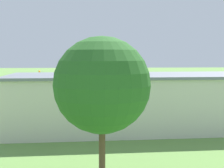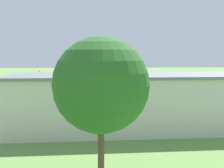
{
  "view_description": "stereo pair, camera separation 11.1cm",
  "coord_description": "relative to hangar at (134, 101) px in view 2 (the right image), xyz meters",
  "views": [
    {
      "loc": [
        12.56,
        85.07,
        10.1
      ],
      "look_at": [
        6.81,
        14.02,
        3.96
      ],
      "focal_mm": 51.58,
      "sensor_mm": 36.0,
      "label": 1
    },
    {
      "loc": [
        12.45,
        85.08,
        10.1
      ],
      "look_at": [
        6.81,
        14.02,
        3.96
      ],
      "focal_mm": 51.58,
      "sensor_mm": 36.0,
      "label": 2
    }
  ],
  "objects": [
    {
      "name": "person_walking_on_apron",
      "position": [
        12.88,
        -18.12,
        -3.03
      ],
      "size": [
        0.49,
        0.49,
        1.58
      ],
      "color": "#3F3F47",
      "rests_on": "ground_plane"
    },
    {
      "name": "person_near_hangar_door",
      "position": [
        -3.01,
        -19.87,
        -2.98
      ],
      "size": [
        0.41,
        0.41,
        1.66
      ],
      "color": "navy",
      "rests_on": "ground_plane"
    },
    {
      "name": "hangar",
      "position": [
        0.0,
        0.0,
        0.0
      ],
      "size": [
        35.1,
        14.62,
        7.61
      ],
      "color": "beige",
      "rests_on": "ground_plane"
    },
    {
      "name": "car_silver",
      "position": [
        17.68,
        -13.98,
        -3.02
      ],
      "size": [
        2.23,
        4.64,
        1.51
      ],
      "color": "#B7B7BC",
      "rests_on": "ground_plane"
    },
    {
      "name": "tree_near_perimeter_road",
      "position": [
        5.62,
        21.5,
        4.23
      ],
      "size": [
        7.0,
        7.0,
        11.56
      ],
      "color": "brown",
      "rests_on": "ground_plane"
    },
    {
      "name": "biplane",
      "position": [
        1.85,
        -38.62,
        2.22
      ],
      "size": [
        7.47,
        7.69,
        3.89
      ],
      "color": "silver"
    },
    {
      "name": "car_red",
      "position": [
        -15.38,
        -15.75,
        -2.92
      ],
      "size": [
        2.04,
        4.32,
        1.76
      ],
      "color": "red",
      "rests_on": "ground_plane"
    },
    {
      "name": "windsock",
      "position": [
        21.08,
        -57.05,
        1.21
      ],
      "size": [
        1.2,
        1.4,
        5.7
      ],
      "color": "silver",
      "rests_on": "ground_plane"
    },
    {
      "name": "person_crossing_taxiway",
      "position": [
        16.13,
        -18.56,
        -2.98
      ],
      "size": [
        0.53,
        0.53,
        1.66
      ],
      "color": "#33723F",
      "rests_on": "ground_plane"
    },
    {
      "name": "ground_plane",
      "position": [
        -5.81,
        -40.68,
        -3.81
      ],
      "size": [
        400.0,
        400.0,
        0.0
      ],
      "primitive_type": "plane",
      "color": "#608C42"
    }
  ]
}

